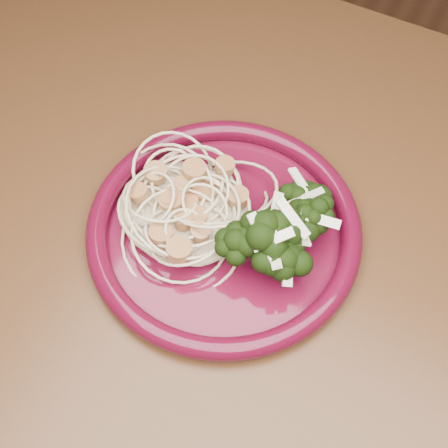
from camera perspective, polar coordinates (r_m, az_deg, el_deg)
dining_table at (r=0.71m, az=3.26°, el=-7.09°), size 1.20×0.80×0.75m
dinner_plate at (r=0.63m, az=-0.00°, el=-0.47°), size 0.28×0.28×0.02m
spaghetti_pile at (r=0.63m, az=-3.65°, el=1.69°), size 0.14×0.13×0.03m
scallop_cluster at (r=0.60m, az=-3.84°, el=3.66°), size 0.13×0.13×0.04m
broccoli_pile at (r=0.60m, az=4.70°, el=-1.46°), size 0.09×0.15×0.05m
onion_garnish at (r=0.57m, az=4.92°, el=0.15°), size 0.06×0.10×0.05m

